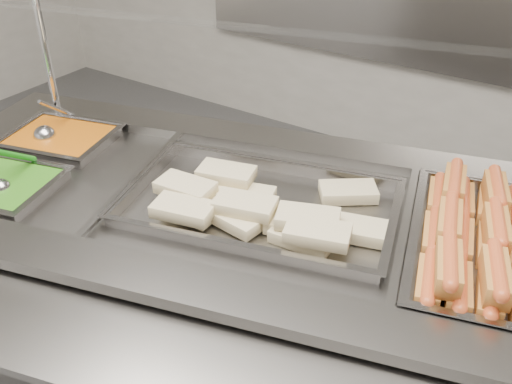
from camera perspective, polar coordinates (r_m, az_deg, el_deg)
The scene contains 11 objects.
steam_counter at distance 1.83m, azimuth -1.57°, elevation -12.65°, with size 2.09×1.32×0.92m.
tray_rail at distance 1.20m, azimuth -10.66°, elevation -15.47°, with size 1.85×0.83×0.05m.
sneeze_guard at distance 1.57m, azimuth 0.84°, elevation 15.51°, with size 1.72×0.73×0.45m.
pan_hotdogs at distance 1.50m, azimuth 22.02°, elevation -5.96°, with size 0.48×0.64×0.10m.
pan_wraps at distance 1.53m, azimuth 0.36°, elevation -1.65°, with size 0.78×0.58×0.07m.
pan_beans at distance 1.96m, azimuth -18.81°, elevation 4.22°, with size 0.36×0.32×0.10m.
pan_peas at distance 1.77m, azimuth -24.19°, elevation -0.27°, with size 0.36×0.32×0.10m.
hotdogs_in_buns at distance 1.46m, azimuth 22.08°, elevation -4.73°, with size 0.43×0.57×0.12m.
tortilla_wraps at distance 1.47m, azimuth 0.60°, elevation -1.70°, with size 0.61×0.49×0.07m.
ladle at distance 1.95m, azimuth -20.28°, elevation 5.42°, with size 0.08×0.19×0.16m.
serving_spoon at distance 1.72m, azimuth -23.89°, elevation 0.89°, with size 0.08×0.18×0.14m.
Camera 1 is at (0.86, -0.67, 1.76)m, focal length 40.00 mm.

